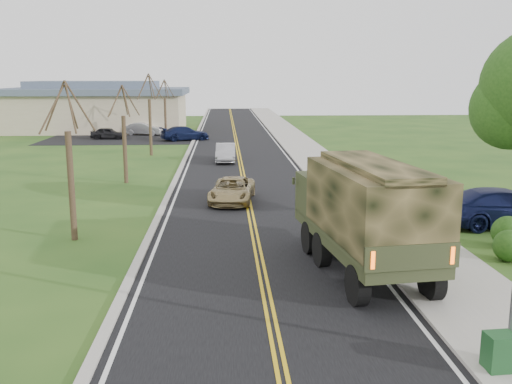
{
  "coord_description": "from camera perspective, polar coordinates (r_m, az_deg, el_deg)",
  "views": [
    {
      "loc": [
        -1.18,
        -11.63,
        6.22
      ],
      "look_at": [
        0.04,
        10.03,
        1.8
      ],
      "focal_mm": 40.0,
      "sensor_mm": 36.0,
      "label": 1
    }
  ],
  "objects": [
    {
      "name": "road",
      "position": [
        52.01,
        -1.91,
        4.66
      ],
      "size": [
        8.0,
        120.0,
        0.01
      ],
      "primitive_type": "cube",
      "color": "black",
      "rests_on": "ground"
    },
    {
      "name": "pickup_navy",
      "position": [
        26.07,
        23.56,
        -1.45
      ],
      "size": [
        5.61,
        2.45,
        1.61
      ],
      "primitive_type": "imported",
      "rotation": [
        0.0,
        0.0,
        1.61
      ],
      "color": "#10153B",
      "rests_on": "ground"
    },
    {
      "name": "lot_car_dark",
      "position": [
        59.25,
        -14.56,
        5.7
      ],
      "size": [
        3.51,
        1.55,
        1.17
      ],
      "primitive_type": "imported",
      "rotation": [
        0.0,
        0.0,
        1.52
      ],
      "color": "black",
      "rests_on": "ground"
    },
    {
      "name": "ground",
      "position": [
        13.24,
        2.35,
        -16.52
      ],
      "size": [
        160.0,
        160.0,
        0.0
      ],
      "primitive_type": "plane",
      "color": "#234818",
      "rests_on": "ground"
    },
    {
      "name": "lot_car_silver",
      "position": [
        62.46,
        -11.12,
        6.23
      ],
      "size": [
        4.38,
        2.41,
        1.37
      ],
      "primitive_type": "imported",
      "rotation": [
        0.0,
        0.0,
        1.33
      ],
      "color": "#ABABB0",
      "rests_on": "ground"
    },
    {
      "name": "sidewalk_right",
      "position": [
        52.47,
        4.57,
        4.74
      ],
      "size": [
        3.2,
        120.0,
        0.1
      ],
      "primitive_type": "cube",
      "color": "#9E998E",
      "rests_on": "ground"
    },
    {
      "name": "bare_tree_c",
      "position": [
        46.13,
        -10.55,
        7.05
      ],
      "size": [
        2.04,
        2.39,
        6.42
      ],
      "color": "#38281C",
      "rests_on": "ground"
    },
    {
      "name": "bare_tree_a",
      "position": [
        22.69,
        -18.07,
        1.83
      ],
      "size": [
        1.93,
        2.26,
        6.08
      ],
      "color": "#38281C",
      "rests_on": "ground"
    },
    {
      "name": "utility_box_near",
      "position": [
        13.54,
        23.17,
        -14.47
      ],
      "size": [
        0.64,
        0.54,
        0.8
      ],
      "primitive_type": "cube",
      "rotation": [
        0.0,
        0.0,
        0.07
      ],
      "color": "#18451F",
      "rests_on": "sidewalk_right"
    },
    {
      "name": "lot_car_navy",
      "position": [
        56.69,
        -7.11,
        5.84
      ],
      "size": [
        5.15,
        3.52,
        1.38
      ],
      "primitive_type": "imported",
      "rotation": [
        0.0,
        0.0,
        1.94
      ],
      "color": "#0F1638",
      "rests_on": "ground"
    },
    {
      "name": "suv_champagne",
      "position": [
        28.59,
        -2.41,
        0.19
      ],
      "size": [
        2.59,
        4.61,
        1.22
      ],
      "primitive_type": "imported",
      "rotation": [
        0.0,
        0.0,
        -0.13
      ],
      "color": "tan",
      "rests_on": "ground"
    },
    {
      "name": "commercial_building",
      "position": [
        69.29,
        -15.72,
        8.18
      ],
      "size": [
        25.5,
        21.5,
        5.65
      ],
      "color": "tan",
      "rests_on": "ground"
    },
    {
      "name": "military_truck",
      "position": [
        18.29,
        10.8,
        -1.66
      ],
      "size": [
        3.47,
        7.66,
        3.69
      ],
      "rotation": [
        0.0,
        0.0,
        0.12
      ],
      "color": "black",
      "rests_on": "ground"
    },
    {
      "name": "curb_left",
      "position": [
        52.08,
        -6.49,
        4.65
      ],
      "size": [
        0.3,
        120.0,
        0.1
      ],
      "primitive_type": "cube",
      "color": "#9E998E",
      "rests_on": "ground"
    },
    {
      "name": "bare_tree_b",
      "position": [
        34.33,
        -13.02,
        4.97
      ],
      "size": [
        1.83,
        2.14,
        5.73
      ],
      "color": "#38281C",
      "rests_on": "ground"
    },
    {
      "name": "sedan_silver",
      "position": [
        42.16,
        -3.05,
        3.94
      ],
      "size": [
        1.49,
        4.07,
        1.33
      ],
      "primitive_type": "imported",
      "rotation": [
        0.0,
        0.0,
        -0.02
      ],
      "color": "#A9A8AD",
      "rests_on": "ground"
    },
    {
      "name": "bare_tree_d",
      "position": [
        58.04,
        -9.06,
        7.76
      ],
      "size": [
        1.88,
        2.2,
        5.91
      ],
      "color": "#38281C",
      "rests_on": "ground"
    },
    {
      "name": "curb_right",
      "position": [
        52.26,
        2.66,
        4.74
      ],
      "size": [
        0.3,
        120.0,
        0.12
      ],
      "primitive_type": "cube",
      "color": "#9E998E",
      "rests_on": "ground"
    }
  ]
}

